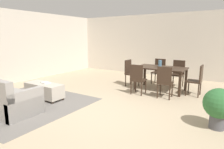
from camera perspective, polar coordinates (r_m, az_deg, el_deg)
ground_plane at (r=4.59m, az=-3.53°, el=-11.05°), size 10.80×10.80×0.00m
wall_back at (r=8.80m, az=16.15°, el=8.19°), size 9.00×0.12×2.70m
wall_left at (r=8.06m, az=-28.34°, el=7.08°), size 0.12×11.00×2.70m
area_rug at (r=5.66m, az=-24.09°, el=-7.67°), size 3.00×2.80×0.01m
ottoman_table at (r=5.81m, az=-19.29°, el=-4.31°), size 1.18×0.46×0.44m
dining_table at (r=6.45m, az=14.13°, el=1.25°), size 1.55×0.91×0.76m
dining_chair_near_left at (r=5.86m, az=7.53°, el=-0.92°), size 0.41×0.41×0.92m
dining_chair_near_right at (r=5.63m, az=15.25°, el=-1.71°), size 0.43×0.43×0.92m
dining_chair_far_left at (r=7.39m, az=13.62°, el=1.35°), size 0.42×0.42×0.92m
dining_chair_far_right at (r=7.12m, az=18.80°, el=0.72°), size 0.41×0.41×0.92m
dining_chair_head_east at (r=6.19m, az=23.75°, el=-1.13°), size 0.40×0.40×0.92m
dining_chair_head_west at (r=6.90m, az=5.39°, el=0.94°), size 0.42×0.42×0.92m
vase_centerpiece at (r=6.41m, az=13.90°, el=3.10°), size 0.11×0.11×0.23m
book_on_ottoman at (r=5.78m, az=-18.96°, el=-2.28°), size 0.29×0.23×0.03m
potted_plant at (r=4.18m, az=28.88°, el=-7.92°), size 0.57×0.57×0.79m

